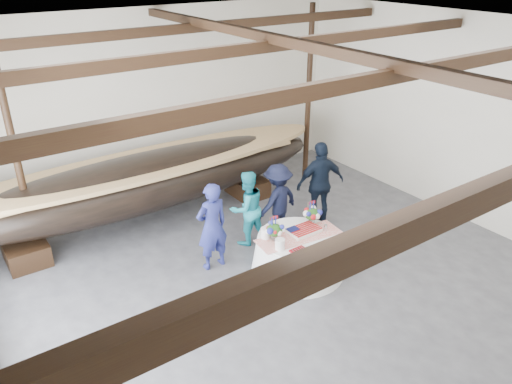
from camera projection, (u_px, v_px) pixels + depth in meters
floor at (318, 313)px, 8.54m from camera, size 10.00×12.00×0.01m
wall_back at (158, 105)px, 11.99m from camera, size 10.00×0.02×4.50m
wall_right at (510, 133)px, 10.14m from camera, size 0.02×12.00×4.50m
ceiling at (337, 43)px, 6.58m from camera, size 10.00×12.00×0.01m
pavilion_structure at (298, 70)px, 7.38m from camera, size 9.80×11.76×4.50m
longboat_display at (147, 181)px, 10.88m from camera, size 8.84×1.77×1.66m
banquet_table at (298, 254)px, 9.51m from camera, size 1.79×1.79×0.77m
tabletop_items at (293, 226)px, 9.38m from camera, size 1.71×0.95×0.40m
guest_woman_blue at (212, 226)px, 9.44m from camera, size 0.66×0.44×1.78m
guest_woman_teal at (247, 208)px, 10.29m from camera, size 0.79×0.62×1.62m
guest_man_left at (278, 201)px, 10.55m from camera, size 1.15×0.77×1.65m
guest_man_right at (320, 183)px, 11.01m from camera, size 1.21×0.73×1.92m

